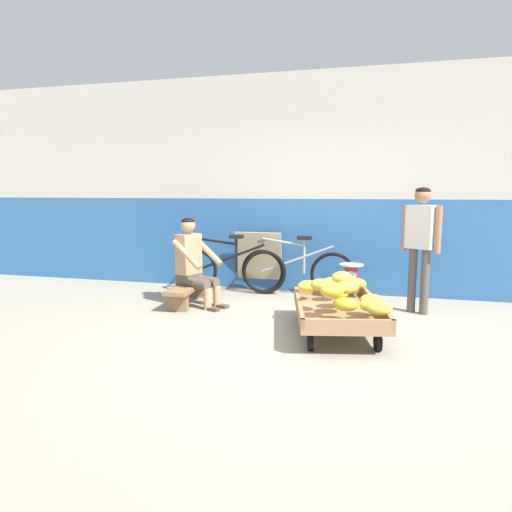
{
  "coord_description": "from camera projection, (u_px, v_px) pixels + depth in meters",
  "views": [
    {
      "loc": [
        0.61,
        -4.14,
        1.5
      ],
      "look_at": [
        -0.69,
        0.84,
        0.75
      ],
      "focal_mm": 32.02,
      "sensor_mm": 36.0,
      "label": 1
    }
  ],
  "objects": [
    {
      "name": "bicycle_near_left",
      "position": [
        230.0,
        269.0,
        6.67
      ],
      "size": [
        1.66,
        0.48,
        0.86
      ],
      "color": "black",
      "rests_on": "ground"
    },
    {
      "name": "low_bench",
      "position": [
        189.0,
        289.0,
        6.03
      ],
      "size": [
        0.34,
        1.11,
        0.27
      ],
      "color": "olive",
      "rests_on": "ground"
    },
    {
      "name": "back_wall",
      "position": [
        333.0,
        184.0,
        6.63
      ],
      "size": [
        16.0,
        0.3,
        3.16
      ],
      "color": "#2D609E",
      "rests_on": "ground"
    },
    {
      "name": "shopping_bag",
      "position": [
        376.0,
        314.0,
        5.12
      ],
      "size": [
        0.18,
        0.12,
        0.24
      ],
      "primitive_type": "cube",
      "color": "#3370B7",
      "rests_on": "ground"
    },
    {
      "name": "banana_cart",
      "position": [
        337.0,
        312.0,
        4.76
      ],
      "size": [
        1.12,
        1.58,
        0.36
      ],
      "color": "#99754C",
      "rests_on": "ground"
    },
    {
      "name": "ground_plane",
      "position": [
        304.0,
        349.0,
        4.34
      ],
      "size": [
        80.0,
        80.0,
        0.0
      ],
      "primitive_type": "plane",
      "color": "gray"
    },
    {
      "name": "customer_adult",
      "position": [
        421.0,
        236.0,
        5.47
      ],
      "size": [
        0.43,
        0.33,
        1.53
      ],
      "color": "brown",
      "rests_on": "ground"
    },
    {
      "name": "weighing_scale",
      "position": [
        351.0,
        275.0,
        5.64
      ],
      "size": [
        0.3,
        0.3,
        0.29
      ],
      "color": "#28282D",
      "rests_on": "plastic_crate"
    },
    {
      "name": "vendor_seated",
      "position": [
        194.0,
        262.0,
        5.93
      ],
      "size": [
        0.74,
        0.61,
        1.14
      ],
      "color": "tan",
      "rests_on": "ground"
    },
    {
      "name": "sign_board",
      "position": [
        259.0,
        261.0,
        6.86
      ],
      "size": [
        0.7,
        0.22,
        0.88
      ],
      "color": "#C6B289",
      "rests_on": "ground"
    },
    {
      "name": "banana_pile",
      "position": [
        344.0,
        291.0,
        4.68
      ],
      "size": [
        1.05,
        1.31,
        0.25
      ],
      "color": "yellow",
      "rests_on": "banana_cart"
    },
    {
      "name": "bicycle_far_left",
      "position": [
        297.0,
        271.0,
        6.52
      ],
      "size": [
        1.66,
        0.48,
        0.86
      ],
      "color": "black",
      "rests_on": "ground"
    },
    {
      "name": "plastic_crate",
      "position": [
        350.0,
        299.0,
        5.68
      ],
      "size": [
        0.36,
        0.28,
        0.3
      ],
      "color": "red",
      "rests_on": "ground"
    }
  ]
}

